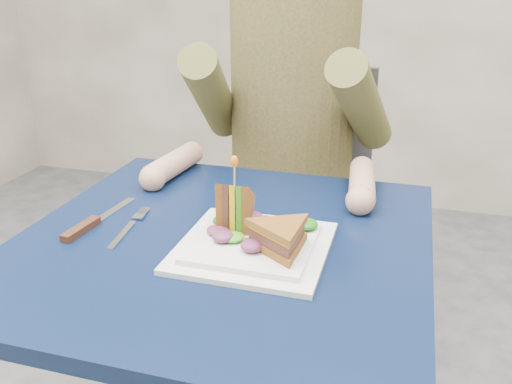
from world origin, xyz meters
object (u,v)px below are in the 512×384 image
(chair, at_px, (297,198))
(diner, at_px, (292,83))
(fork, at_px, (128,228))
(table, at_px, (224,274))
(sandwich_flat, at_px, (281,237))
(plate, at_px, (254,245))
(knife, at_px, (88,225))
(sandwich_upright, at_px, (235,209))

(chair, distance_m, diner, 0.39)
(fork, bearing_deg, chair, 74.97)
(table, height_order, fork, fork)
(chair, xyz_separation_m, diner, (-0.00, -0.11, 0.37))
(sandwich_flat, xyz_separation_m, fork, (-0.31, 0.04, -0.04))
(chair, relative_size, plate, 3.58)
(chair, relative_size, knife, 4.19)
(diner, height_order, sandwich_flat, diner)
(plate, xyz_separation_m, sandwich_upright, (-0.05, 0.04, 0.05))
(sandwich_upright, distance_m, knife, 0.29)
(chair, height_order, fork, chair)
(plate, xyz_separation_m, sandwich_flat, (0.05, -0.02, 0.04))
(plate, bearing_deg, table, 155.84)
(chair, distance_m, plate, 0.73)
(table, distance_m, knife, 0.28)
(fork, relative_size, knife, 0.81)
(chair, height_order, plate, chair)
(chair, xyz_separation_m, fork, (-0.18, -0.69, 0.19))
(chair, distance_m, sandwich_upright, 0.70)
(diner, bearing_deg, sandwich_flat, -78.56)
(table, xyz_separation_m, chair, (0.00, 0.67, -0.11))
(chair, relative_size, fork, 5.18)
(diner, relative_size, plate, 2.87)
(plate, bearing_deg, sandwich_upright, 137.27)
(diner, bearing_deg, plate, -83.30)
(diner, relative_size, knife, 3.36)
(diner, distance_m, fork, 0.63)
(sandwich_flat, height_order, sandwich_upright, sandwich_upright)
(knife, bearing_deg, fork, 12.55)
(table, height_order, plate, plate)
(fork, bearing_deg, sandwich_flat, -6.84)
(chair, distance_m, knife, 0.78)
(sandwich_upright, distance_m, fork, 0.21)
(chair, bearing_deg, knife, -110.38)
(sandwich_flat, bearing_deg, table, 155.71)
(plate, distance_m, sandwich_upright, 0.08)
(chair, relative_size, sandwich_upright, 6.68)
(sandwich_upright, bearing_deg, knife, -169.95)
(diner, bearing_deg, table, -90.00)
(table, height_order, sandwich_flat, sandwich_flat)
(chair, xyz_separation_m, sandwich_flat, (0.12, -0.73, 0.23))
(plate, height_order, knife, plate)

